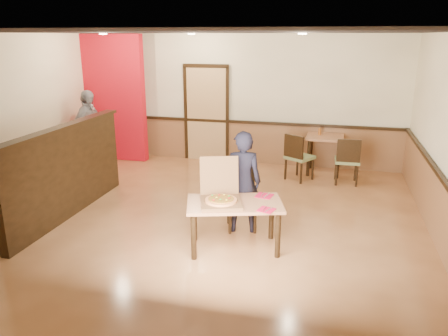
% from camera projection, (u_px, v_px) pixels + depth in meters
% --- Properties ---
extents(floor, '(7.00, 7.00, 0.00)m').
position_uv_depth(floor, '(194.00, 222.00, 6.73)').
color(floor, tan).
rests_on(floor, ground).
extents(ceiling, '(7.00, 7.00, 0.00)m').
position_uv_depth(ceiling, '(189.00, 32.00, 5.91)').
color(ceiling, black).
rests_on(ceiling, wall_back).
extents(wall_back, '(7.00, 0.00, 7.00)m').
position_uv_depth(wall_back, '(242.00, 100.00, 9.56)').
color(wall_back, '#FFF5C7').
rests_on(wall_back, floor).
extents(wainscot_back, '(7.00, 0.04, 0.90)m').
position_uv_depth(wainscot_back, '(241.00, 142.00, 9.81)').
color(wainscot_back, brown).
rests_on(wainscot_back, floor).
extents(chair_rail_back, '(7.00, 0.06, 0.06)m').
position_uv_depth(chair_rail_back, '(241.00, 122.00, 9.66)').
color(chair_rail_back, black).
rests_on(chair_rail_back, wall_back).
extents(wainscot_right, '(0.04, 7.00, 0.90)m').
position_uv_depth(wainscot_right, '(442.00, 217.00, 5.78)').
color(wainscot_right, brown).
rests_on(wainscot_right, floor).
extents(chair_rail_right, '(0.06, 7.00, 0.06)m').
position_uv_depth(chair_rail_right, '(446.00, 183.00, 5.65)').
color(chair_rail_right, black).
rests_on(chair_rail_right, wall_right).
extents(back_door, '(0.90, 0.06, 2.10)m').
position_uv_depth(back_door, '(207.00, 114.00, 9.82)').
color(back_door, tan).
rests_on(back_door, wall_back).
extents(booth_partition, '(0.20, 3.10, 1.44)m').
position_uv_depth(booth_partition, '(67.00, 171.00, 6.80)').
color(booth_partition, black).
rests_on(booth_partition, floor).
extents(red_accent_panel, '(1.60, 0.20, 2.78)m').
position_uv_depth(red_accent_panel, '(111.00, 98.00, 9.79)').
color(red_accent_panel, red).
rests_on(red_accent_panel, floor).
extents(spot_a, '(0.14, 0.14, 0.02)m').
position_uv_depth(spot_a, '(103.00, 34.00, 8.13)').
color(spot_a, beige).
rests_on(spot_a, ceiling).
extents(spot_b, '(0.14, 0.14, 0.02)m').
position_uv_depth(spot_b, '(191.00, 34.00, 8.42)').
color(spot_b, beige).
rests_on(spot_b, ceiling).
extents(spot_c, '(0.14, 0.14, 0.02)m').
position_uv_depth(spot_c, '(302.00, 34.00, 6.98)').
color(spot_c, beige).
rests_on(spot_c, ceiling).
extents(main_table, '(1.39, 1.04, 0.66)m').
position_uv_depth(main_table, '(235.00, 210.00, 5.74)').
color(main_table, '#B0724A').
rests_on(main_table, floor).
extents(diner_chair, '(0.55, 0.55, 0.89)m').
position_uv_depth(diner_chair, '(241.00, 196.00, 6.44)').
color(diner_chair, olive).
rests_on(diner_chair, floor).
extents(side_chair_left, '(0.63, 0.63, 0.93)m').
position_uv_depth(side_chair_left, '(298.00, 155.00, 8.52)').
color(side_chair_left, olive).
rests_on(side_chair_left, floor).
extents(side_chair_right, '(0.47, 0.47, 0.92)m').
position_uv_depth(side_chair_right, '(347.00, 159.00, 8.30)').
color(side_chair_right, olive).
rests_on(side_chair_right, floor).
extents(side_table, '(0.75, 0.75, 0.79)m').
position_uv_depth(side_table, '(325.00, 145.00, 8.94)').
color(side_table, '#B0724A').
rests_on(side_table, floor).
extents(diner, '(0.61, 0.47, 1.50)m').
position_uv_depth(diner, '(242.00, 182.00, 6.22)').
color(diner, black).
rests_on(diner, floor).
extents(passerby, '(0.47, 1.01, 1.68)m').
position_uv_depth(passerby, '(89.00, 130.00, 9.19)').
color(passerby, gray).
rests_on(passerby, floor).
extents(pizza_box, '(0.69, 0.75, 0.55)m').
position_uv_depth(pizza_box, '(221.00, 197.00, 5.69)').
color(pizza_box, brown).
rests_on(pizza_box, main_table).
extents(pizza, '(0.50, 0.50, 0.03)m').
position_uv_depth(pizza, '(221.00, 200.00, 5.64)').
color(pizza, '#D1884C').
rests_on(pizza, pizza_box).
extents(napkin_near, '(0.24, 0.24, 0.01)m').
position_uv_depth(napkin_near, '(266.00, 210.00, 5.46)').
color(napkin_near, red).
rests_on(napkin_near, main_table).
extents(napkin_far, '(0.25, 0.25, 0.01)m').
position_uv_depth(napkin_far, '(264.00, 196.00, 5.94)').
color(napkin_far, red).
rests_on(napkin_far, main_table).
extents(condiment, '(0.06, 0.06, 0.14)m').
position_uv_depth(condiment, '(320.00, 131.00, 8.99)').
color(condiment, '#9A521C').
rests_on(condiment, side_table).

